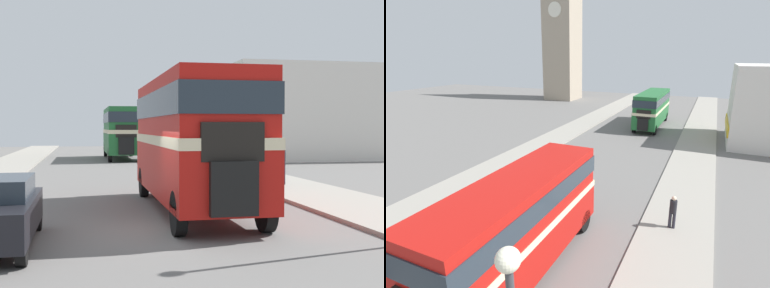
# 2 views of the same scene
# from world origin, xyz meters

# --- Properties ---
(ground_plane) EXTENTS (120.00, 120.00, 0.00)m
(ground_plane) POSITION_xyz_m (0.00, 0.00, 0.00)
(ground_plane) COLOR slate
(double_decker_bus) EXTENTS (2.50, 9.47, 4.05)m
(double_decker_bus) POSITION_xyz_m (1.45, 3.19, 2.42)
(double_decker_bus) COLOR #B2140F
(double_decker_bus) RESTS_ON ground_plane
(bus_distant) EXTENTS (2.56, 9.92, 4.12)m
(bus_distant) POSITION_xyz_m (1.22, 30.72, 2.46)
(bus_distant) COLOR #1E602D
(bus_distant) RESTS_ON ground_plane
(pedestrian_walking) EXTENTS (0.35, 0.35, 1.72)m
(pedestrian_walking) POSITION_xyz_m (6.52, 8.70, 1.09)
(pedestrian_walking) COLOR #282833
(pedestrian_walking) RESTS_ON sidewalk_right
(shop_building_block) EXTENTS (17.25, 8.21, 7.47)m
(shop_building_block) POSITION_xyz_m (17.88, 27.63, 3.73)
(shop_building_block) COLOR silver
(shop_building_block) RESTS_ON ground_plane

